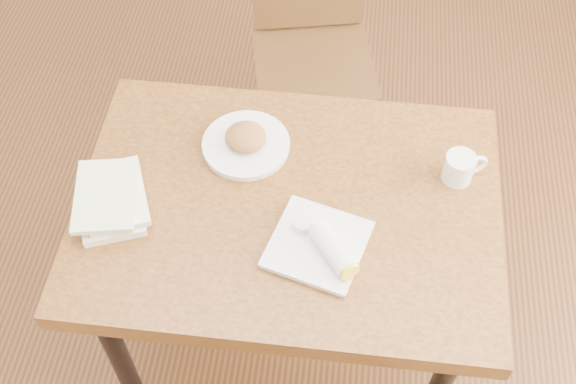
# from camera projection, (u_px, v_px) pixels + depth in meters

# --- Properties ---
(ground) EXTENTS (4.00, 5.00, 0.01)m
(ground) POSITION_uv_depth(u_px,v_px,m) (288.00, 330.00, 2.50)
(ground) COLOR #472814
(ground) RESTS_ON ground
(table) EXTENTS (1.11, 0.80, 0.75)m
(table) POSITION_uv_depth(u_px,v_px,m) (288.00, 222.00, 1.96)
(table) COLOR brown
(table) RESTS_ON ground
(chair_far) EXTENTS (0.50, 0.50, 0.95)m
(chair_far) POSITION_uv_depth(u_px,v_px,m) (312.00, 33.00, 2.58)
(chair_far) COLOR #412C12
(chair_far) RESTS_ON ground
(plate_scone) EXTENTS (0.24, 0.24, 0.08)m
(plate_scone) POSITION_uv_depth(u_px,v_px,m) (246.00, 142.00, 1.98)
(plate_scone) COLOR white
(plate_scone) RESTS_ON table
(coffee_mug) EXTENTS (0.12, 0.08, 0.08)m
(coffee_mug) POSITION_uv_depth(u_px,v_px,m) (460.00, 167.00, 1.91)
(coffee_mug) COLOR white
(coffee_mug) RESTS_ON table
(plate_burrito) EXTENTS (0.28, 0.28, 0.08)m
(plate_burrito) POSITION_uv_depth(u_px,v_px,m) (323.00, 246.00, 1.78)
(plate_burrito) COLOR white
(plate_burrito) RESTS_ON table
(book_stack) EXTENTS (0.24, 0.28, 0.06)m
(book_stack) POSITION_uv_depth(u_px,v_px,m) (111.00, 199.00, 1.86)
(book_stack) COLOR white
(book_stack) RESTS_ON table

